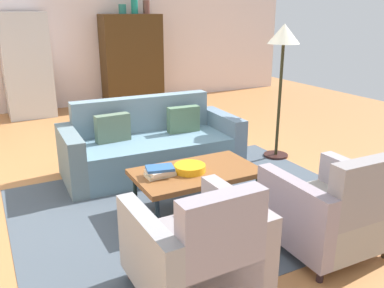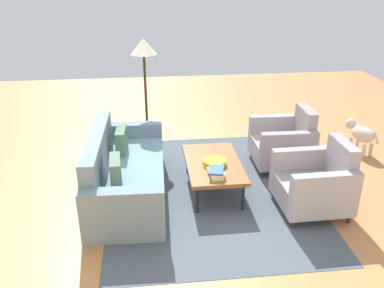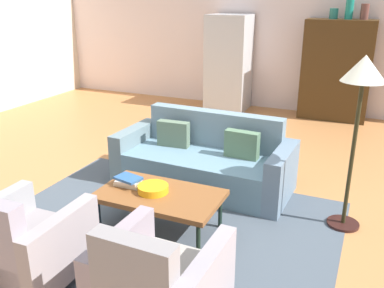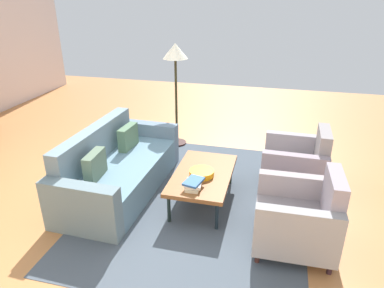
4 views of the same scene
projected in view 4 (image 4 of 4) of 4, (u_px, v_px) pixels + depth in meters
ground_plane at (141, 194)px, 4.61m from camera, size 11.94×11.94×0.00m
area_rug at (199, 200)px, 4.48m from camera, size 3.40×2.60×0.01m
couch at (116, 170)px, 4.62m from camera, size 2.13×0.97×0.86m
coffee_table at (203, 175)px, 4.32m from camera, size 1.20×0.70×0.40m
armchair_left at (302, 219)px, 3.54m from camera, size 0.82×0.82×0.88m
armchair_right at (298, 166)px, 4.60m from camera, size 0.82×0.82×0.88m
fruit_bowl at (202, 173)px, 4.23m from camera, size 0.30×0.30×0.07m
book_stack at (194, 184)px, 3.97m from camera, size 0.28×0.23×0.09m
floor_lamp at (175, 61)px, 5.54m from camera, size 0.40×0.40×1.72m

